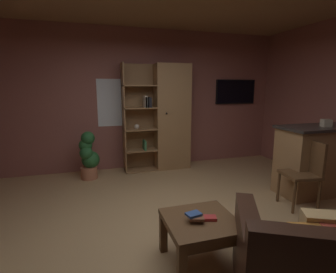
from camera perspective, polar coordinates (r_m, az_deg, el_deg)
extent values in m
cube|color=tan|center=(3.08, 2.30, -21.20)|extent=(6.06, 5.23, 0.02)
cube|color=#8E544C|center=(5.18, -7.24, 8.13)|extent=(6.18, 0.06, 2.76)
cube|color=white|center=(5.09, -12.43, 7.41)|extent=(0.57, 0.01, 0.91)
cube|color=#997047|center=(5.10, 0.89, 4.33)|extent=(0.68, 0.38, 2.07)
cube|color=#997047|center=(5.11, -6.78, 4.28)|extent=(0.63, 0.02, 2.07)
cube|color=#997047|center=(4.89, -9.94, 3.89)|extent=(0.02, 0.38, 2.07)
sphere|color=black|center=(4.84, -0.31, 5.21)|extent=(0.04, 0.04, 0.04)
cube|color=#997047|center=(5.16, -6.17, -7.34)|extent=(0.63, 0.38, 0.02)
cube|color=#997047|center=(5.05, -6.26, -2.98)|extent=(0.63, 0.38, 0.02)
cube|color=#997047|center=(4.97, -6.36, 1.67)|extent=(0.63, 0.38, 0.02)
cube|color=#997047|center=(4.92, -6.47, 6.45)|extent=(0.63, 0.38, 0.02)
cube|color=#997047|center=(4.90, -6.57, 11.29)|extent=(0.63, 0.38, 0.02)
cube|color=beige|center=(4.87, -5.15, 7.83)|extent=(0.05, 0.23, 0.22)
cube|color=gold|center=(4.87, -5.14, 7.73)|extent=(0.04, 0.23, 0.20)
cube|color=#387247|center=(4.99, -5.31, -1.94)|extent=(0.04, 0.23, 0.18)
cube|color=black|center=(4.89, -4.23, 7.70)|extent=(0.05, 0.23, 0.19)
sphere|color=beige|center=(4.95, -7.03, 2.21)|extent=(0.10, 0.10, 0.10)
cube|color=#997047|center=(4.66, 31.77, -4.60)|extent=(1.49, 0.55, 1.02)
cube|color=#2D2826|center=(4.56, 32.44, 1.82)|extent=(1.55, 0.61, 0.04)
cube|color=#BFB299|center=(4.41, 32.01, 2.58)|extent=(0.15, 0.15, 0.11)
cube|color=#382116|center=(2.25, 17.48, -24.70)|extent=(0.57, 0.90, 0.67)
cube|color=#C67F33|center=(2.16, 30.55, -21.45)|extent=(0.42, 0.28, 0.37)
cube|color=tan|center=(2.28, 32.29, -18.70)|extent=(0.40, 0.30, 0.38)
cube|color=brown|center=(1.99, 27.62, -24.18)|extent=(0.42, 0.39, 0.34)
cube|color=brown|center=(2.46, 7.40, -18.45)|extent=(0.64, 0.63, 0.05)
cube|color=brown|center=(2.50, 7.36, -19.75)|extent=(0.58, 0.56, 0.08)
cube|color=brown|center=(2.29, 3.13, -27.75)|extent=(0.07, 0.07, 0.40)
cube|color=brown|center=(2.50, 16.57, -24.44)|extent=(0.07, 0.07, 0.40)
cube|color=brown|center=(2.72, -1.06, -20.82)|extent=(0.07, 0.07, 0.40)
cube|color=brown|center=(2.90, 10.33, -18.82)|extent=(0.07, 0.07, 0.40)
cube|color=#B22D2D|center=(2.45, 9.27, -17.64)|extent=(0.14, 0.11, 0.03)
cube|color=brown|center=(2.38, 6.43, -17.78)|extent=(0.15, 0.12, 0.02)
cube|color=#2D4C8C|center=(2.39, 5.78, -16.99)|extent=(0.15, 0.12, 0.02)
cube|color=brown|center=(3.93, 27.49, -7.63)|extent=(0.48, 0.48, 0.04)
cube|color=brown|center=(3.97, 30.03, -4.04)|extent=(0.10, 0.40, 0.44)
cylinder|color=brown|center=(4.04, 23.60, -10.23)|extent=(0.04, 0.04, 0.46)
cylinder|color=brown|center=(3.77, 26.51, -12.04)|extent=(0.04, 0.04, 0.46)
cylinder|color=brown|center=(4.24, 27.80, -9.61)|extent=(0.04, 0.04, 0.46)
cylinder|color=brown|center=(3.98, 30.87, -11.26)|extent=(0.04, 0.04, 0.46)
cylinder|color=#B77051|center=(4.86, -17.29, -7.76)|extent=(0.29, 0.29, 0.21)
sphere|color=#235B2D|center=(4.82, -17.01, -5.00)|extent=(0.32, 0.32, 0.32)
sphere|color=#235B2D|center=(4.73, -17.90, -3.59)|extent=(0.23, 0.23, 0.23)
sphere|color=#235B2D|center=(4.76, -18.06, -1.88)|extent=(0.24, 0.24, 0.24)
sphere|color=#235B2D|center=(4.71, -17.57, -0.35)|extent=(0.24, 0.24, 0.24)
cube|color=black|center=(5.91, 14.91, 9.69)|extent=(0.94, 0.05, 0.53)
cube|color=black|center=(5.89, 15.05, 9.68)|extent=(0.90, 0.01, 0.49)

